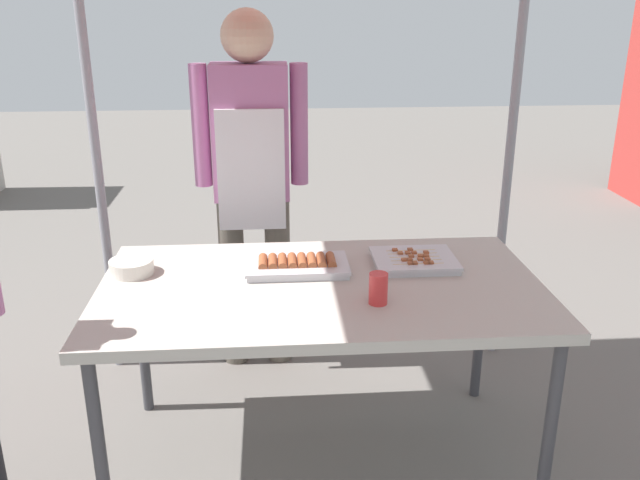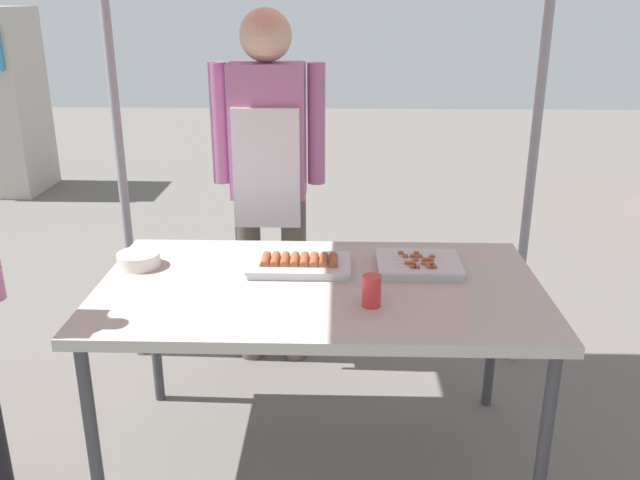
# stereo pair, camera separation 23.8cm
# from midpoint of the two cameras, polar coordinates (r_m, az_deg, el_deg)

# --- Properties ---
(ground_plane) EXTENTS (18.00, 18.00, 0.00)m
(ground_plane) POSITION_cam_midpoint_polar(r_m,az_deg,el_deg) (2.82, 2.51, -17.91)
(ground_plane) COLOR #66605B
(stall_table) EXTENTS (1.60, 0.90, 0.75)m
(stall_table) POSITION_cam_midpoint_polar(r_m,az_deg,el_deg) (2.45, 2.75, -4.91)
(stall_table) COLOR #B7B2A8
(stall_table) RESTS_ON ground
(tray_grilled_sausages) EXTENTS (0.39, 0.23, 0.05)m
(tray_grilled_sausages) POSITION_cam_midpoint_polar(r_m,az_deg,el_deg) (2.54, 0.91, -2.12)
(tray_grilled_sausages) COLOR silver
(tray_grilled_sausages) RESTS_ON stall_table
(tray_meat_skewers) EXTENTS (0.32, 0.26, 0.04)m
(tray_meat_skewers) POSITION_cam_midpoint_polar(r_m,az_deg,el_deg) (2.60, 10.98, -2.08)
(tray_meat_skewers) COLOR silver
(tray_meat_skewers) RESTS_ON stall_table
(condiment_bowl) EXTENTS (0.16, 0.16, 0.05)m
(condiment_bowl) POSITION_cam_midpoint_polar(r_m,az_deg,el_deg) (2.64, -12.66, -1.69)
(condiment_bowl) COLOR silver
(condiment_bowl) RESTS_ON stall_table
(drink_cup_near_edge) EXTENTS (0.06, 0.06, 0.11)m
(drink_cup_near_edge) POSITION_cam_midpoint_polar(r_m,az_deg,el_deg) (2.26, 7.44, -4.37)
(drink_cup_near_edge) COLOR red
(drink_cup_near_edge) RESTS_ON stall_table
(vendor_woman) EXTENTS (0.52, 0.24, 1.69)m
(vendor_woman) POSITION_cam_midpoint_polar(r_m,az_deg,el_deg) (3.11, -2.18, 6.52)
(vendor_woman) COLOR #595147
(vendor_woman) RESTS_ON ground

